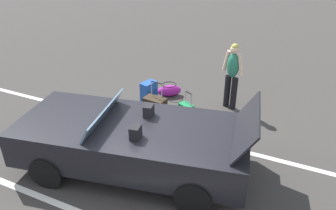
{
  "coord_description": "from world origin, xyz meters",
  "views": [
    {
      "loc": [
        -2.65,
        4.19,
        3.99
      ],
      "look_at": [
        -0.13,
        -1.25,
        0.75
      ],
      "focal_mm": 35.16,
      "sensor_mm": 36.0,
      "label": 1
    }
  ],
  "objects_px": {
    "traveler_person": "(232,73)",
    "duffel_bag": "(169,90)",
    "suitcase_medium_bright": "(149,94)",
    "suitcase_small_carryon": "(186,114)",
    "suitcase_large_black": "(155,113)",
    "convertible_car": "(122,140)"
  },
  "relations": [
    {
      "from": "convertible_car",
      "to": "traveler_person",
      "type": "xyz_separation_m",
      "value": [
        -1.18,
        -3.1,
        0.34
      ]
    },
    {
      "from": "suitcase_large_black",
      "to": "suitcase_small_carryon",
      "type": "bearing_deg",
      "value": 134.92
    },
    {
      "from": "duffel_bag",
      "to": "traveler_person",
      "type": "bearing_deg",
      "value": -177.59
    },
    {
      "from": "suitcase_large_black",
      "to": "suitcase_medium_bright",
      "type": "xyz_separation_m",
      "value": [
        0.63,
        -0.91,
        -0.06
      ]
    },
    {
      "from": "suitcase_small_carryon",
      "to": "duffel_bag",
      "type": "bearing_deg",
      "value": -112.16
    },
    {
      "from": "suitcase_large_black",
      "to": "suitcase_medium_bright",
      "type": "height_order",
      "value": "suitcase_large_black"
    },
    {
      "from": "suitcase_small_carryon",
      "to": "duffel_bag",
      "type": "relative_size",
      "value": 1.14
    },
    {
      "from": "convertible_car",
      "to": "suitcase_medium_bright",
      "type": "relative_size",
      "value": 7.18
    },
    {
      "from": "suitcase_small_carryon",
      "to": "duffel_bag",
      "type": "distance_m",
      "value": 1.48
    },
    {
      "from": "suitcase_large_black",
      "to": "traveler_person",
      "type": "relative_size",
      "value": 0.66
    },
    {
      "from": "suitcase_small_carryon",
      "to": "suitcase_large_black",
      "type": "bearing_deg",
      "value": -23.74
    },
    {
      "from": "suitcase_small_carryon",
      "to": "suitcase_medium_bright",
      "type": "bearing_deg",
      "value": -83.28
    },
    {
      "from": "traveler_person",
      "to": "duffel_bag",
      "type": "bearing_deg",
      "value": -66.15
    },
    {
      "from": "suitcase_medium_bright",
      "to": "traveler_person",
      "type": "height_order",
      "value": "traveler_person"
    },
    {
      "from": "suitcase_large_black",
      "to": "duffel_bag",
      "type": "relative_size",
      "value": 1.58
    },
    {
      "from": "convertible_car",
      "to": "suitcase_small_carryon",
      "type": "height_order",
      "value": "convertible_car"
    },
    {
      "from": "convertible_car",
      "to": "suitcase_large_black",
      "type": "bearing_deg",
      "value": -98.08
    },
    {
      "from": "suitcase_medium_bright",
      "to": "traveler_person",
      "type": "relative_size",
      "value": 0.38
    },
    {
      "from": "convertible_car",
      "to": "suitcase_large_black",
      "type": "xyz_separation_m",
      "value": [
        0.08,
        -1.46,
        -0.22
      ]
    },
    {
      "from": "suitcase_small_carryon",
      "to": "traveler_person",
      "type": "relative_size",
      "value": 0.48
    },
    {
      "from": "duffel_bag",
      "to": "traveler_person",
      "type": "xyz_separation_m",
      "value": [
        -1.63,
        -0.07,
        0.77
      ]
    },
    {
      "from": "traveler_person",
      "to": "convertible_car",
      "type": "bearing_deg",
      "value": 0.67
    }
  ]
}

